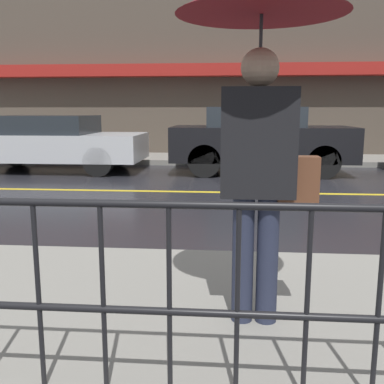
# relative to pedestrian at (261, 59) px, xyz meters

# --- Properties ---
(ground_plane) EXTENTS (80.00, 80.00, 0.00)m
(ground_plane) POSITION_rel_pedestrian_xyz_m (0.49, 5.22, -1.74)
(ground_plane) COLOR black
(sidewalk_near) EXTENTS (28.00, 2.44, 0.14)m
(sidewalk_near) POSITION_rel_pedestrian_xyz_m (0.49, 0.19, -1.67)
(sidewalk_near) COLOR gray
(sidewalk_near) RESTS_ON ground_plane
(sidewalk_far) EXTENTS (28.00, 2.14, 0.14)m
(sidewalk_far) POSITION_rel_pedestrian_xyz_m (0.49, 10.10, -1.67)
(sidewalk_far) COLOR gray
(sidewalk_far) RESTS_ON ground_plane
(lane_marking) EXTENTS (25.20, 0.12, 0.01)m
(lane_marking) POSITION_rel_pedestrian_xyz_m (0.49, 5.22, -1.73)
(lane_marking) COLOR gold
(lane_marking) RESTS_ON ground_plane
(building_storefront) EXTENTS (28.00, 0.85, 5.71)m
(building_storefront) POSITION_rel_pedestrian_xyz_m (0.49, 11.29, 1.10)
(building_storefront) COLOR #4C4238
(building_storefront) RESTS_ON ground_plane
(railing_foreground) EXTENTS (12.00, 0.04, 0.93)m
(railing_foreground) POSITION_rel_pedestrian_xyz_m (0.49, -0.78, -1.02)
(railing_foreground) COLOR black
(railing_foreground) RESTS_ON sidewalk_near
(pedestrian) EXTENTS (0.98, 0.98, 2.07)m
(pedestrian) POSITION_rel_pedestrian_xyz_m (0.00, 0.00, 0.00)
(pedestrian) COLOR #23283D
(pedestrian) RESTS_ON sidewalk_near
(car_silver) EXTENTS (4.30, 1.87, 1.32)m
(car_silver) POSITION_rel_pedestrian_xyz_m (-4.44, 7.76, -1.04)
(car_silver) COLOR #B2B5BA
(car_silver) RESTS_ON ground_plane
(car_black) EXTENTS (4.09, 1.73, 1.52)m
(car_black) POSITION_rel_pedestrian_xyz_m (0.51, 7.76, -0.95)
(car_black) COLOR black
(car_black) RESTS_ON ground_plane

